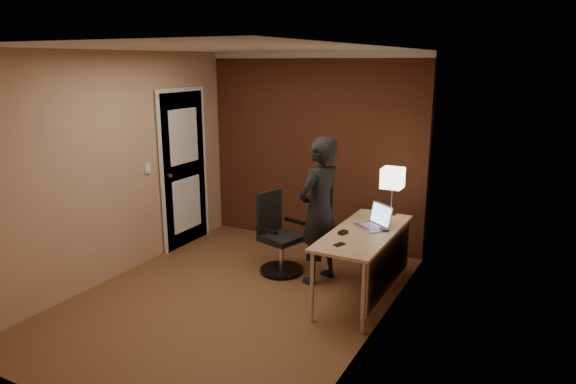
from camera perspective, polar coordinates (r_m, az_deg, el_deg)
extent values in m
plane|color=brown|center=(5.47, -6.04, -11.57)|extent=(4.00, 4.00, 0.00)
plane|color=white|center=(4.93, -6.83, 15.59)|extent=(4.00, 4.00, 0.00)
plane|color=tan|center=(6.77, 3.05, 4.69)|extent=(3.00, 0.00, 3.00)
plane|color=tan|center=(3.64, -24.26, -5.18)|extent=(3.00, 0.00, 3.00)
plane|color=tan|center=(6.01, -18.41, 2.72)|extent=(0.00, 4.00, 4.00)
plane|color=tan|center=(4.42, 9.98, -0.77)|extent=(0.00, 4.00, 4.00)
cube|color=brown|center=(6.74, 2.95, 4.65)|extent=(2.98, 0.06, 2.50)
cube|color=silver|center=(6.64, 3.05, 14.99)|extent=(3.00, 0.08, 0.08)
cube|color=silver|center=(3.48, -25.83, 14.18)|extent=(3.00, 0.08, 0.08)
cube|color=silver|center=(5.87, -19.08, 14.33)|extent=(0.08, 4.00, 0.08)
cube|color=silver|center=(4.28, 10.18, 15.13)|extent=(0.08, 4.00, 0.08)
cube|color=silver|center=(6.83, -11.53, 2.37)|extent=(0.05, 0.82, 2.02)
cube|color=silver|center=(6.82, -11.43, 2.36)|extent=(0.02, 0.92, 2.12)
cylinder|color=silver|center=(6.56, -13.02, 1.79)|extent=(0.05, 0.05, 0.05)
cube|color=silver|center=(6.33, -15.35, 2.59)|extent=(0.02, 0.08, 0.12)
cube|color=tan|center=(5.22, 8.44, -4.46)|extent=(0.60, 1.50, 0.03)
cube|color=tan|center=(5.24, 11.24, -7.83)|extent=(0.02, 1.38, 0.54)
cylinder|color=silver|center=(4.85, 2.69, -10.50)|extent=(0.04, 0.04, 0.70)
cylinder|color=silver|center=(6.04, 8.24, -5.51)|extent=(0.04, 0.04, 0.70)
cylinder|color=silver|center=(4.68, 8.36, -11.59)|extent=(0.04, 0.04, 0.70)
cylinder|color=silver|center=(5.90, 12.84, -6.19)|extent=(0.04, 0.04, 0.70)
cube|color=silver|center=(5.78, 11.34, -2.49)|extent=(0.11, 0.11, 0.01)
cylinder|color=silver|center=(5.74, 11.42, -0.98)|extent=(0.01, 0.01, 0.30)
cube|color=white|center=(5.68, 11.55, 1.55)|extent=(0.22, 0.22, 0.22)
cube|color=silver|center=(5.34, 9.23, -3.83)|extent=(0.40, 0.38, 0.01)
cube|color=silver|center=(5.37, 10.28, -2.46)|extent=(0.30, 0.24, 0.22)
cube|color=#B2CCF2|center=(5.36, 10.25, -2.49)|extent=(0.27, 0.21, 0.19)
cube|color=gray|center=(5.32, 9.20, -3.78)|extent=(0.30, 0.27, 0.00)
cube|color=black|center=(5.10, 6.13, -4.49)|extent=(0.08, 0.11, 0.03)
cube|color=black|center=(4.80, 5.73, -5.82)|extent=(0.09, 0.13, 0.01)
cube|color=black|center=(5.27, 10.62, -4.07)|extent=(0.12, 0.13, 0.02)
cylinder|color=black|center=(6.03, -0.73, -8.59)|extent=(0.50, 0.50, 0.03)
cylinder|color=silver|center=(5.96, -0.74, -6.93)|extent=(0.05, 0.05, 0.37)
cube|color=black|center=(5.89, -0.74, -5.15)|extent=(0.51, 0.51, 0.06)
cube|color=black|center=(5.94, -2.10, -2.19)|extent=(0.15, 0.37, 0.49)
cube|color=black|center=(6.00, 0.81, -3.25)|extent=(0.30, 0.13, 0.04)
cube|color=black|center=(5.69, -2.39, -4.27)|extent=(0.30, 0.13, 0.04)
imported|color=black|center=(5.57, 3.51, -2.09)|extent=(0.54, 0.68, 1.62)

